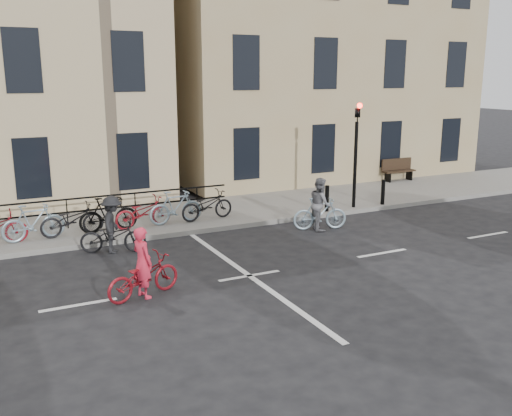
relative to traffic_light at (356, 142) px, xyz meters
name	(u,v)px	position (x,y,z in m)	size (l,w,h in m)	color
ground	(249,276)	(-6.20, -4.34, -2.45)	(120.00, 120.00, 0.00)	black
sidewalk	(44,233)	(-10.20, 1.66, -2.38)	(46.00, 4.00, 0.15)	slate
building_east	(300,44)	(2.80, 8.66, 3.70)	(14.00, 10.00, 12.00)	#9E875F
traffic_light	(356,142)	(0.00, 0.00, 0.00)	(0.18, 0.30, 3.90)	black
bollard_east	(327,198)	(-1.20, -0.09, -1.85)	(0.14, 0.14, 0.90)	black
bollard_west	(383,192)	(1.20, -0.09, -1.85)	(0.14, 0.14, 0.90)	black
bench	(398,169)	(4.80, 3.39, -1.78)	(1.60, 0.41, 0.97)	black
parked_bikes	(72,219)	(-9.50, 0.70, -1.81)	(10.40, 1.23, 1.05)	black
cyclist_pink	(143,273)	(-8.83, -4.49, -1.91)	(1.87, 1.12, 1.57)	maroon
cyclist_grey	(320,209)	(-2.39, -1.51, -1.79)	(1.76, 0.96, 1.64)	#869FAF
cyclist_dark	(113,231)	(-8.70, -1.01, -1.83)	(1.87, 1.19, 1.57)	black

